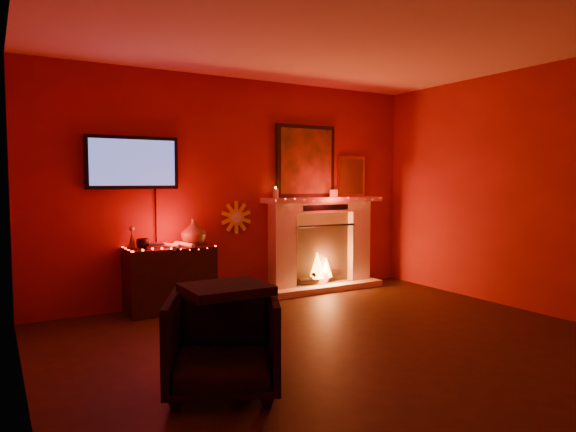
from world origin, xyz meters
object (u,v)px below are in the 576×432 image
object	(u,v)px
fireplace	(321,235)
tv	(133,163)
sunburst_clock	(236,217)
armchair	(223,342)
console_table	(171,275)

from	to	relation	value
fireplace	tv	world-z (taller)	fireplace
tv	sunburst_clock	world-z (taller)	tv
tv	sunburst_clock	size ratio (longest dim) A/B	3.10
fireplace	sunburst_clock	distance (m)	1.23
fireplace	armchair	xyz separation A→B (m)	(-2.46, -2.47, -0.38)
fireplace	console_table	world-z (taller)	fireplace
sunburst_clock	armchair	size ratio (longest dim) A/B	0.52
tv	sunburst_clock	xyz separation A→B (m)	(1.25, 0.03, -0.65)
fireplace	tv	xyz separation A→B (m)	(-2.44, 0.06, 0.92)
sunburst_clock	armchair	world-z (taller)	sunburst_clock
fireplace	console_table	bearing A→B (deg)	-176.44
tv	armchair	bearing A→B (deg)	-90.35
tv	console_table	world-z (taller)	tv
fireplace	armchair	distance (m)	3.50
sunburst_clock	tv	bearing A→B (deg)	-178.76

